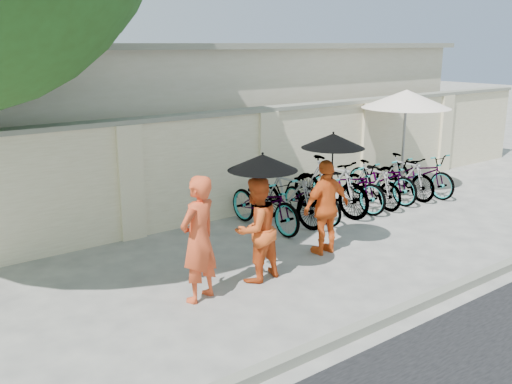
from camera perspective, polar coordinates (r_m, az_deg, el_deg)
ground at (r=8.37m, az=3.48°, el=-8.76°), size 80.00×80.00×0.00m
kerb at (r=7.27m, az=12.50°, el=-12.37°), size 40.00×0.16×0.12m
compound_wall at (r=11.07m, az=-3.38°, el=2.55°), size 20.00×0.30×2.00m
building_behind at (r=14.70m, az=-8.58°, el=7.79°), size 14.00×6.00×3.20m
monk_left at (r=7.48m, az=-5.77°, el=-4.70°), size 0.72×0.58×1.70m
monk_center at (r=8.10m, az=0.02°, el=-3.75°), size 0.81×0.66×1.52m
parasol_center at (r=7.82m, az=0.66°, el=2.99°), size 0.98×0.98×0.99m
monk_right at (r=9.20m, az=7.05°, el=-1.51°), size 0.92×0.41×1.55m
parasol_right at (r=8.92m, az=7.72°, el=5.11°), size 0.99×0.99×1.10m
patio_umbrella at (r=13.12m, az=14.79°, el=8.88°), size 1.97×1.97×2.33m
bike_0 at (r=10.41m, az=0.89°, el=-1.12°), size 0.72×1.89×0.98m
bike_1 at (r=10.70m, az=3.30°, el=-0.47°), size 0.70×1.82×1.06m
bike_2 at (r=11.03m, az=5.62°, el=-0.60°), size 0.60×1.64×0.86m
bike_3 at (r=11.40m, az=7.41°, el=0.62°), size 0.74×1.96×1.15m
bike_4 at (r=11.82m, az=9.18°, el=0.66°), size 0.83×1.95×1.00m
bike_5 at (r=12.10m, az=11.56°, el=0.77°), size 0.51×1.60×0.95m
bike_6 at (r=12.62m, az=12.51°, el=1.36°), size 0.68×1.88×0.98m
bike_7 at (r=12.93m, az=14.62°, el=1.51°), size 0.46×1.61×0.97m
bike_8 at (r=13.34m, az=16.11°, el=1.81°), size 0.69×1.85×0.96m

